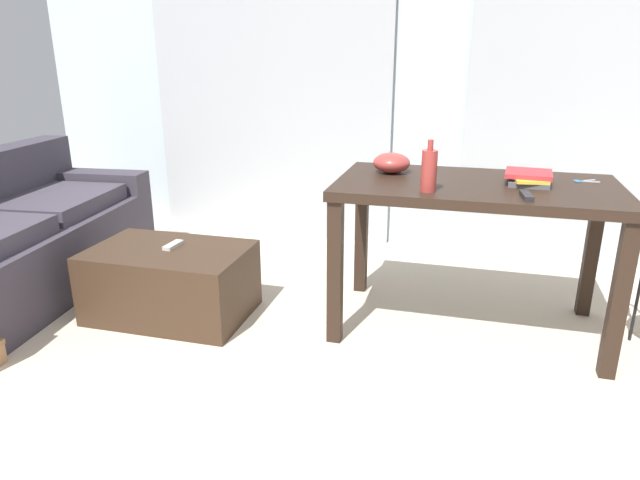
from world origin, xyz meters
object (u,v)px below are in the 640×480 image
scissors (583,181)px  couch (7,245)px  tv_remote_primary (173,245)px  craft_table (475,204)px  book_stack (528,178)px  tv_remote_on_table (527,196)px  coffee_table (171,282)px  bowl (392,163)px  bottle_near (429,170)px

scissors → couch: bearing=-171.7°
tv_remote_primary → scissors: bearing=15.1°
craft_table → book_stack: book_stack is taller
couch → tv_remote_primary: couch is taller
tv_remote_on_table → scissors: 0.52m
coffee_table → bowl: (1.15, 0.41, 0.66)m
craft_table → scissors: bearing=18.0°
coffee_table → bowl: size_ratio=4.33×
tv_remote_primary → couch: bearing=-173.0°
tv_remote_on_table → scissors: tv_remote_on_table is taller
tv_remote_primary → book_stack: bearing=12.9°
scissors → book_stack: bearing=-155.2°
craft_table → book_stack: (0.24, 0.04, 0.14)m
craft_table → tv_remote_on_table: 0.36m
tv_remote_on_table → tv_remote_primary: tv_remote_on_table is taller
couch → bowl: bearing=11.0°
bowl → tv_remote_primary: 1.28m
bottle_near → bowl: size_ratio=1.22×
coffee_table → scissors: (2.12, 0.45, 0.60)m
tv_remote_on_table → craft_table: bearing=123.4°
coffee_table → tv_remote_on_table: bearing=0.7°
scissors → tv_remote_on_table: bearing=-125.1°
bottle_near → bowl: (-0.23, 0.38, -0.05)m
bottle_near → scissors: size_ratio=1.95×
tv_remote_on_table → bowl: bearing=143.3°
tv_remote_primary → coffee_table: bearing=-102.6°
scissors → bowl: bearing=-177.8°
book_stack → scissors: (0.27, 0.13, -0.03)m
scissors → tv_remote_primary: (-2.11, -0.41, -0.40)m
couch → tv_remote_on_table: size_ratio=14.55×
couch → scissors: couch is taller
coffee_table → couch: bearing=-179.1°
bowl → scissors: size_ratio=1.61×
craft_table → tv_remote_on_table: bearing=-50.2°
bottle_near → scissors: 0.86m
bowl → scissors: 0.97m
scissors → bottle_near: bearing=-150.6°
bowl → tv_remote_on_table: bearing=-30.4°
bowl → scissors: bearing=2.2°
craft_table → tv_remote_primary: craft_table is taller
tv_remote_on_table → couch: bearing=174.4°
book_stack → tv_remote_on_table: size_ratio=1.93×
bottle_near → couch: bearing=-178.8°
couch → coffee_table: (1.07, 0.02, -0.12)m
bottle_near → scissors: bearing=29.4°
coffee_table → bottle_near: (1.38, 0.03, 0.70)m
coffee_table → tv_remote_primary: tv_remote_primary is taller
coffee_table → tv_remote_primary: bearing=73.3°
bowl → book_stack: bearing=-7.4°
couch → tv_remote_primary: (1.08, 0.06, 0.08)m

